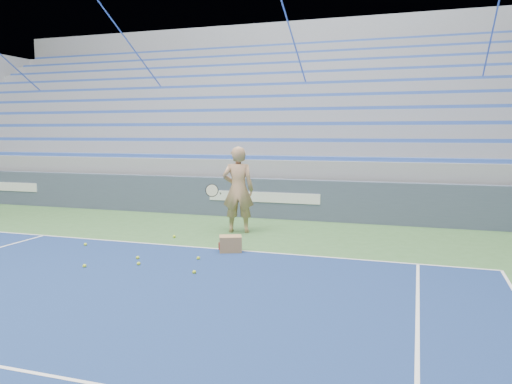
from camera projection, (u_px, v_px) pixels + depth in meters
sponsor_barrier at (265, 198)px, 13.96m from camera, size 30.00×0.32×1.10m
bleachers at (308, 133)px, 19.15m from camera, size 31.00×9.15×7.30m
tennis_player at (238, 190)px, 11.84m from camera, size 1.02×0.94×2.05m
ball_box at (230, 244)px, 9.93m from camera, size 0.53×0.48×0.33m
tennis_ball_0 at (194, 272)px, 8.39m from camera, size 0.07×0.07×0.07m
tennis_ball_1 at (84, 266)px, 8.78m from camera, size 0.07×0.07×0.07m
tennis_ball_2 at (139, 264)px, 8.93m from camera, size 0.07×0.07×0.07m
tennis_ball_3 at (138, 258)px, 9.36m from camera, size 0.07×0.07×0.07m
tennis_ball_4 at (198, 258)px, 9.32m from camera, size 0.07×0.07×0.07m
tennis_ball_5 at (85, 244)px, 10.48m from camera, size 0.07×0.07×0.07m
tennis_ball_6 at (174, 236)px, 11.29m from camera, size 0.07×0.07×0.07m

